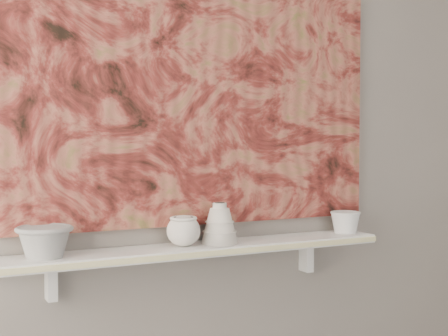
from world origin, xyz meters
TOP-DOWN VIEW (x-y plane):
  - wall_back at (0.00, 1.60)m, footprint 3.60×0.00m
  - shelf at (0.00, 1.51)m, footprint 1.40×0.18m
  - shelf_stripe at (0.00, 1.41)m, footprint 1.40×0.01m
  - bracket_left at (-0.49, 1.57)m, footprint 0.03×0.06m
  - bracket_right at (0.49, 1.57)m, footprint 0.03×0.06m
  - painting at (0.00, 1.59)m, footprint 1.50×0.02m
  - house_motif at (0.45, 1.57)m, footprint 0.09×0.00m
  - bowl_grey at (-0.52, 1.51)m, footprint 0.21×0.21m
  - cup_cream at (-0.06, 1.51)m, footprint 0.13×0.13m
  - bell_vessel at (0.08, 1.51)m, footprint 0.17×0.17m
  - bowl_white at (0.63, 1.51)m, footprint 0.14×0.14m

SIDE VIEW (x-z plane):
  - bracket_left at x=-0.49m, z-range 0.78..0.90m
  - bracket_right at x=0.49m, z-range 0.78..0.90m
  - shelf at x=0.00m, z-range 0.90..0.93m
  - shelf_stripe at x=0.00m, z-range 0.91..0.92m
  - bowl_white at x=0.63m, z-range 0.93..1.01m
  - bowl_grey at x=-0.52m, z-range 0.93..1.03m
  - cup_cream at x=-0.06m, z-range 0.93..1.04m
  - bell_vessel at x=0.08m, z-range 0.93..1.07m
  - house_motif at x=0.45m, z-range 1.19..1.27m
  - wall_back at x=0.00m, z-range -0.45..3.15m
  - painting at x=0.00m, z-range 0.99..2.09m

